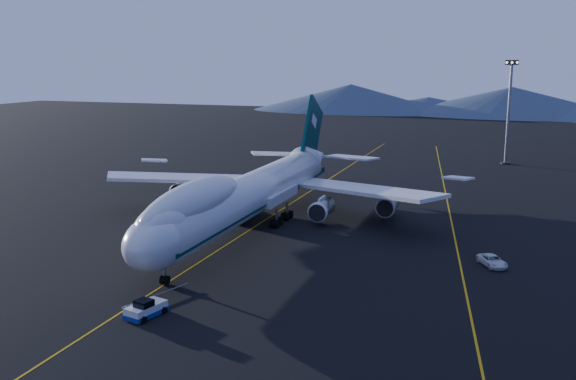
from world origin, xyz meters
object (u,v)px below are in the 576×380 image
(service_van, at_px, (492,261))
(floodlight_mast, at_px, (509,112))
(boeing_747, at_px, (250,193))
(pushback_tug, at_px, (146,310))

(service_van, height_order, floodlight_mast, floodlight_mast)
(floodlight_mast, bearing_deg, boeing_747, -114.47)
(pushback_tug, bearing_deg, boeing_747, 108.05)
(boeing_747, bearing_deg, floodlight_mast, 65.53)
(service_van, relative_size, floodlight_mast, 0.20)
(pushback_tug, height_order, service_van, pushback_tug)
(service_van, bearing_deg, boeing_747, 140.25)
(boeing_747, relative_size, pushback_tug, 14.73)
(pushback_tug, height_order, floodlight_mast, floodlight_mast)
(pushback_tug, xyz_separation_m, service_van, (33.34, 29.00, 0.08))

